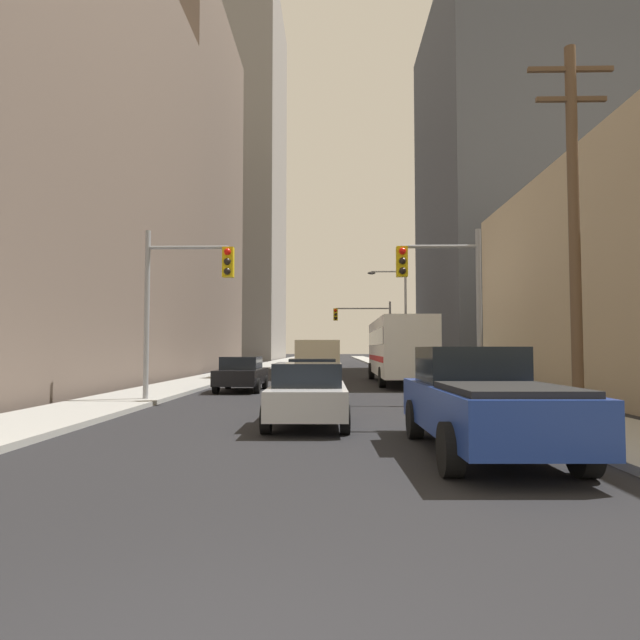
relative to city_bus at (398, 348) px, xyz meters
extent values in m
cube|color=#9E9E99|center=(-10.89, 23.06, -1.85)|extent=(2.94, 160.00, 0.15)
cube|color=#9E9E99|center=(2.35, 23.06, -1.85)|extent=(2.94, 160.00, 0.15)
cube|color=silver|center=(0.00, -0.01, 0.02)|extent=(2.61, 11.52, 2.90)
cube|color=black|center=(-1.26, -0.01, 0.54)|extent=(0.12, 10.58, 0.80)
cube|color=red|center=(-1.26, -0.01, -0.56)|extent=(0.12, 10.58, 0.28)
cylinder|color=black|center=(-1.17, 4.02, -1.43)|extent=(0.32, 1.00, 1.00)
cylinder|color=black|center=(1.18, 4.02, -1.43)|extent=(0.32, 1.00, 1.00)
cylinder|color=black|center=(-1.17, -3.23, -1.43)|extent=(0.32, 1.00, 1.00)
cylinder|color=black|center=(1.18, -3.23, -1.43)|extent=(0.32, 1.00, 1.00)
cube|color=navy|center=(-0.89, -19.99, -1.13)|extent=(2.13, 5.45, 0.80)
cube|color=black|center=(-0.89, -19.02, -0.38)|extent=(1.84, 1.84, 0.70)
cube|color=black|center=(-0.89, -21.34, -0.68)|extent=(1.82, 2.42, 0.10)
cylinder|color=black|center=(-1.85, -18.26, -1.53)|extent=(0.28, 0.80, 0.80)
cylinder|color=black|center=(0.07, -18.26, -1.53)|extent=(0.28, 0.80, 0.80)
cylinder|color=black|center=(-1.85, -21.72, -1.53)|extent=(0.28, 0.80, 0.80)
cylinder|color=black|center=(0.07, -21.72, -1.53)|extent=(0.28, 0.80, 0.80)
cube|color=#C6B793|center=(-4.27, -2.94, -0.62)|extent=(2.08, 5.23, 1.90)
cube|color=black|center=(-4.27, -0.33, -0.20)|extent=(1.76, 0.05, 0.60)
cylinder|color=black|center=(-5.23, -1.27, -1.57)|extent=(0.24, 0.72, 0.72)
cylinder|color=black|center=(-3.31, -1.27, -1.57)|extent=(0.24, 0.72, 0.72)
cylinder|color=black|center=(-5.23, -4.60, -1.57)|extent=(0.24, 0.72, 0.72)
cylinder|color=black|center=(-3.31, -4.60, -1.57)|extent=(0.24, 0.72, 0.72)
cube|color=#B7BABF|center=(-4.15, -16.37, -1.28)|extent=(1.85, 4.22, 0.65)
cube|color=black|center=(-4.15, -16.52, -0.68)|extent=(1.60, 1.92, 0.55)
cylinder|color=black|center=(-5.02, -15.03, -1.61)|extent=(0.22, 0.64, 0.64)
cylinder|color=black|center=(-3.29, -15.03, -1.61)|extent=(0.22, 0.64, 0.64)
cylinder|color=black|center=(-5.02, -17.72, -1.61)|extent=(0.22, 0.64, 0.64)
cylinder|color=black|center=(-3.29, -17.72, -1.61)|extent=(0.22, 0.64, 0.64)
cube|color=slate|center=(-4.27, -10.28, -1.28)|extent=(1.92, 4.25, 0.65)
cube|color=black|center=(-4.27, -10.43, -0.68)|extent=(1.64, 1.94, 0.55)
cylinder|color=black|center=(-5.14, -8.94, -1.61)|extent=(0.22, 0.64, 0.64)
cylinder|color=black|center=(-3.41, -8.94, -1.61)|extent=(0.22, 0.64, 0.64)
cylinder|color=black|center=(-5.14, -11.62, -1.61)|extent=(0.22, 0.64, 0.64)
cylinder|color=black|center=(-3.41, -11.62, -1.61)|extent=(0.22, 0.64, 0.64)
cube|color=black|center=(-7.57, -5.50, -1.28)|extent=(1.87, 4.23, 0.65)
cube|color=black|center=(-7.57, -5.65, -0.68)|extent=(1.61, 1.93, 0.55)
cylinder|color=black|center=(-8.43, -4.16, -1.61)|extent=(0.22, 0.64, 0.64)
cylinder|color=black|center=(-6.70, -4.16, -1.61)|extent=(0.22, 0.64, 0.64)
cylinder|color=black|center=(-8.43, -6.85, -1.61)|extent=(0.22, 0.64, 0.64)
cylinder|color=black|center=(-6.70, -6.85, -1.61)|extent=(0.22, 0.64, 0.64)
cylinder|color=gray|center=(-10.02, -10.88, 1.07)|extent=(0.18, 0.18, 6.00)
cylinder|color=gray|center=(-8.60, -10.88, 3.47)|extent=(2.83, 0.12, 0.12)
cube|color=gold|center=(-7.19, -10.88, 2.95)|extent=(0.38, 0.30, 1.05)
sphere|color=red|center=(-7.19, -11.05, 3.29)|extent=(0.24, 0.24, 0.24)
sphere|color=black|center=(-7.19, -11.05, 2.95)|extent=(0.24, 0.24, 0.24)
sphere|color=black|center=(-7.19, -11.05, 2.61)|extent=(0.24, 0.24, 0.24)
cylinder|color=gray|center=(1.47, -10.88, 1.07)|extent=(0.18, 0.18, 6.00)
cylinder|color=gray|center=(0.16, -10.88, 3.47)|extent=(2.63, 0.12, 0.12)
cube|color=gold|center=(-1.16, -10.88, 2.95)|extent=(0.38, 0.30, 1.05)
sphere|color=red|center=(-1.16, -11.05, 3.29)|extent=(0.24, 0.24, 0.24)
sphere|color=black|center=(-1.16, -11.05, 2.95)|extent=(0.24, 0.24, 0.24)
sphere|color=black|center=(-1.16, -11.05, 2.61)|extent=(0.24, 0.24, 0.24)
cylinder|color=gray|center=(1.47, 18.20, 1.07)|extent=(0.18, 0.18, 6.00)
cylinder|color=gray|center=(-0.90, 18.20, 3.47)|extent=(4.75, 0.12, 0.12)
cube|color=gold|center=(-3.28, 18.20, 2.95)|extent=(0.38, 0.30, 1.05)
sphere|color=red|center=(-3.28, 18.03, 3.29)|extent=(0.24, 0.24, 0.24)
sphere|color=black|center=(-3.28, 18.03, 2.95)|extent=(0.24, 0.24, 0.24)
sphere|color=black|center=(-3.28, 18.03, 2.61)|extent=(0.24, 0.24, 0.24)
cylinder|color=brown|center=(2.64, -15.73, 2.94)|extent=(0.28, 0.28, 9.73)
cube|color=brown|center=(2.64, -15.73, 7.21)|extent=(2.20, 0.12, 0.12)
cube|color=brown|center=(2.64, -15.73, 6.41)|extent=(1.80, 0.12, 0.12)
cylinder|color=gray|center=(1.57, 8.73, 1.82)|extent=(0.16, 0.16, 7.50)
cylinder|color=gray|center=(0.39, 8.73, 5.37)|extent=(2.38, 0.10, 0.10)
ellipsoid|color=#4C4C51|center=(-0.80, 8.73, 5.27)|extent=(0.56, 0.32, 0.20)
cube|color=#66564C|center=(-21.75, 19.59, 14.53)|extent=(16.71, 20.06, 32.92)
cube|color=gray|center=(-23.44, 65.00, 29.73)|extent=(21.54, 25.96, 63.31)
cube|color=#4C515B|center=(14.88, 17.19, 13.85)|extent=(19.67, 19.29, 31.55)
camera|label=1|loc=(-3.57, -29.82, -0.07)|focal=30.91mm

